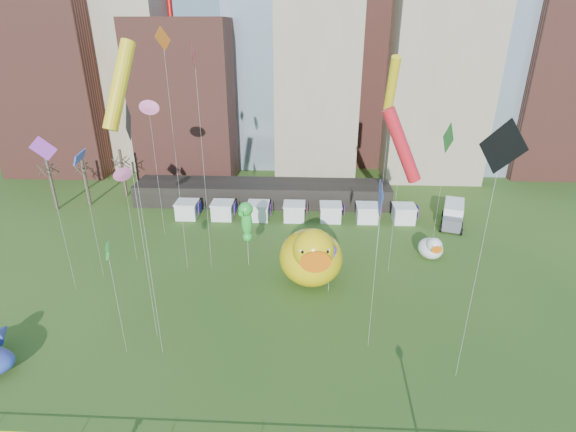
# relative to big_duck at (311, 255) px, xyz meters

# --- Properties ---
(skyline) EXTENTS (101.00, 23.00, 68.00)m
(skyline) POSITION_rel_big_duck_xyz_m (-1.05, 41.07, 18.23)
(skyline) COLOR brown
(skyline) RESTS_ON ground
(pavilion) EXTENTS (38.00, 6.00, 3.20)m
(pavilion) POSITION_rel_big_duck_xyz_m (-7.30, 22.01, -1.61)
(pavilion) COLOR black
(pavilion) RESTS_ON ground
(vendor_tents) EXTENTS (33.24, 2.80, 2.40)m
(vendor_tents) POSITION_rel_big_duck_xyz_m (-2.28, 16.01, -2.10)
(vendor_tents) COLOR white
(vendor_tents) RESTS_ON ground
(bare_trees) EXTENTS (8.44, 6.44, 8.50)m
(bare_trees) POSITION_rel_big_duck_xyz_m (-33.47, 20.55, 0.80)
(bare_trees) COLOR #382B21
(bare_trees) RESTS_ON ground
(big_duck) EXTENTS (7.25, 9.34, 6.98)m
(big_duck) POSITION_rel_big_duck_xyz_m (0.00, 0.00, 0.00)
(big_duck) COLOR yellow
(big_duck) RESTS_ON ground
(small_duck) EXTENTS (2.97, 3.89, 2.94)m
(small_duck) POSITION_rel_big_duck_xyz_m (13.86, 5.85, -1.86)
(small_duck) COLOR white
(small_duck) RESTS_ON ground
(seahorse_green) EXTENTS (1.96, 2.23, 7.64)m
(seahorse_green) POSITION_rel_big_duck_xyz_m (-7.03, 3.26, 2.51)
(seahorse_green) COLOR silver
(seahorse_green) RESTS_ON ground
(seahorse_purple) EXTENTS (1.43, 1.66, 5.37)m
(seahorse_purple) POSITION_rel_big_duck_xyz_m (1.80, -1.64, 0.69)
(seahorse_purple) COLOR silver
(seahorse_purple) RESTS_ON ground
(box_truck) EXTENTS (4.39, 7.09, 2.84)m
(box_truck) POSITION_rel_big_duck_xyz_m (19.21, 15.64, -1.75)
(box_truck) COLOR white
(box_truck) RESTS_ON ground
(kite_0) EXTENTS (4.47, 1.59, 17.85)m
(kite_0) POSITION_rel_big_duck_xyz_m (8.54, 2.68, 10.90)
(kite_0) COLOR silver
(kite_0) RESTS_ON ground
(kite_1) EXTENTS (1.08, 1.26, 11.10)m
(kite_1) POSITION_rel_big_duck_xyz_m (-20.03, 3.72, 7.12)
(kite_1) COLOR silver
(kite_1) RESTS_ON ground
(kite_2) EXTENTS (0.57, 2.31, 20.22)m
(kite_2) POSITION_rel_big_duck_xyz_m (-12.25, -11.36, 15.30)
(kite_2) COLOR silver
(kite_2) RESTS_ON ground
(kite_3) EXTENTS (1.12, 1.93, 9.82)m
(kite_3) POSITION_rel_big_duck_xyz_m (-15.29, -11.35, 6.23)
(kite_3) COLOR silver
(kite_3) RESTS_ON ground
(kite_4) EXTENTS (1.03, 3.27, 22.35)m
(kite_4) POSITION_rel_big_duck_xyz_m (7.50, 5.14, 16.37)
(kite_4) COLOR silver
(kite_4) RESTS_ON ground
(kite_5) EXTENTS (0.94, 3.00, 13.76)m
(kite_5) POSITION_rel_big_duck_xyz_m (-22.37, 0.11, 10.03)
(kite_5) COLOR silver
(kite_5) RESTS_ON ground
(kite_6) EXTENTS (0.85, 1.90, 24.76)m
(kite_6) POSITION_rel_big_duck_xyz_m (-13.74, 2.21, 19.47)
(kite_6) COLOR silver
(kite_6) RESTS_ON ground
(kite_7) EXTENTS (2.21, 0.69, 15.94)m
(kite_7) POSITION_rel_big_duck_xyz_m (-24.10, -2.48, 11.24)
(kite_7) COLOR silver
(kite_7) RESTS_ON ground
(kite_8) EXTENTS (0.66, 2.18, 23.43)m
(kite_8) POSITION_rel_big_duck_xyz_m (-11.10, 2.58, 19.09)
(kite_8) COLOR silver
(kite_8) RESTS_ON ground
(kite_9) EXTENTS (1.73, 0.48, 17.01)m
(kite_9) POSITION_rel_big_duck_xyz_m (-18.98, 10.68, 12.89)
(kite_9) COLOR silver
(kite_9) RESTS_ON ground
(kite_10) EXTENTS (1.59, 3.28, 19.90)m
(kite_10) POSITION_rel_big_duck_xyz_m (11.22, -12.76, 14.67)
(kite_10) COLOR silver
(kite_10) RESTS_ON ground
(kite_11) EXTENTS (0.07, 3.75, 15.00)m
(kite_11) POSITION_rel_big_duck_xyz_m (15.29, 10.20, 9.82)
(kite_11) COLOR silver
(kite_11) RESTS_ON ground
(kite_12) EXTENTS (2.54, 3.55, 24.06)m
(kite_12) POSITION_rel_big_duck_xyz_m (-13.35, -9.38, 17.88)
(kite_12) COLOR silver
(kite_12) RESTS_ON ground
(kite_13) EXTENTS (0.56, 2.49, 14.75)m
(kite_13) POSITION_rel_big_duck_xyz_m (4.84, -9.70, 10.30)
(kite_13) COLOR silver
(kite_13) RESTS_ON ground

